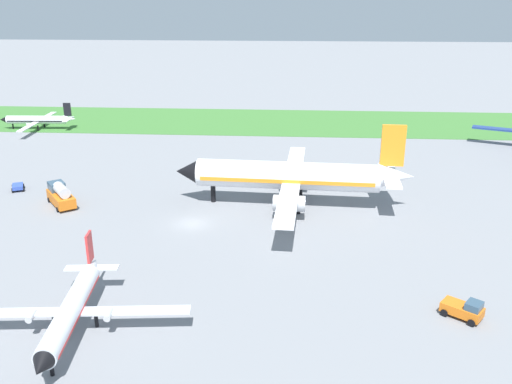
# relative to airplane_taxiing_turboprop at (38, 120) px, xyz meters

# --- Properties ---
(ground_plane) EXTENTS (600.00, 600.00, 0.00)m
(ground_plane) POSITION_rel_airplane_taxiing_turboprop_xyz_m (43.44, -50.20, -2.17)
(ground_plane) COLOR gray
(grass_taxiway_strip) EXTENTS (360.00, 28.00, 0.08)m
(grass_taxiway_strip) POSITION_rel_airplane_taxiing_turboprop_xyz_m (43.44, 11.02, -2.13)
(grass_taxiway_strip) COLOR #3D7533
(grass_taxiway_strip) RESTS_ON ground_plane
(airplane_taxiing_turboprop) EXTENTS (16.92, 19.77, 5.92)m
(airplane_taxiing_turboprop) POSITION_rel_airplane_taxiing_turboprop_xyz_m (0.00, 0.00, 0.00)
(airplane_taxiing_turboprop) COLOR white
(airplane_taxiing_turboprop) RESTS_ON ground_plane
(airplane_foreground_turboprop) EXTENTS (20.84, 17.87, 6.24)m
(airplane_foreground_turboprop) POSITION_rel_airplane_taxiing_turboprop_xyz_m (37.24, -74.82, 0.12)
(airplane_foreground_turboprop) COLOR silver
(airplane_foreground_turboprop) RESTS_ON ground_plane
(airplane_midfield_jet) EXTENTS (33.32, 33.96, 12.00)m
(airplane_midfield_jet) POSITION_rel_airplane_taxiing_turboprop_xyz_m (56.30, -42.61, 2.16)
(airplane_midfield_jet) COLOR white
(airplane_midfield_jet) RESTS_ON ground_plane
(baggage_cart_near_gate) EXTENTS (2.59, 2.90, 0.90)m
(baggage_cart_near_gate) POSITION_rel_airplane_taxiing_turboprop_xyz_m (14.56, -39.21, -1.60)
(baggage_cart_near_gate) COLOR #334FB2
(baggage_cart_near_gate) RESTS_ON ground_plane
(fuel_truck_midfield) EXTENTS (5.89, 6.60, 3.29)m
(fuel_truck_midfield) POSITION_rel_airplane_taxiing_turboprop_xyz_m (23.74, -44.86, -0.58)
(fuel_truck_midfield) COLOR orange
(fuel_truck_midfield) RESTS_ON ground_plane
(pushback_tug_by_runway) EXTENTS (3.96, 3.60, 1.95)m
(pushback_tug_by_runway) POSITION_rel_airplane_taxiing_turboprop_xyz_m (72.40, -70.35, -1.25)
(pushback_tug_by_runway) COLOR orange
(pushback_tug_by_runway) RESTS_ON ground_plane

